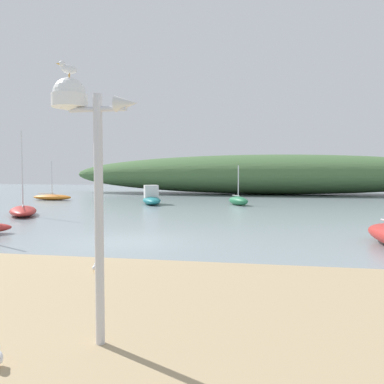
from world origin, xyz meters
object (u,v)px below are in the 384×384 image
(sailboat_centre_water, at_px, (238,201))
(seagull_mid_strand, at_px, (95,267))
(seagull_on_radar, at_px, (68,68))
(motorboat_west_reach, at_px, (151,198))
(sailboat_by_sandbar, at_px, (52,197))
(mast_structure, at_px, (82,130))
(sailboat_east_reach, at_px, (23,211))

(sailboat_centre_water, bearing_deg, seagull_mid_strand, -95.43)
(seagull_on_radar, xyz_separation_m, motorboat_west_reach, (-5.98, 24.31, -3.36))
(seagull_on_radar, relative_size, motorboat_west_reach, 0.06)
(sailboat_by_sandbar, relative_size, motorboat_west_reach, 0.94)
(seagull_on_radar, bearing_deg, sailboat_by_sandbar, 120.69)
(seagull_mid_strand, bearing_deg, sailboat_by_sandbar, 122.13)
(sailboat_by_sandbar, bearing_deg, mast_structure, -59.02)
(seagull_on_radar, bearing_deg, motorboat_west_reach, 103.83)
(sailboat_east_reach, bearing_deg, motorboat_west_reach, 60.09)
(sailboat_by_sandbar, bearing_deg, sailboat_east_reach, -66.92)
(sailboat_by_sandbar, relative_size, sailboat_east_reach, 0.77)
(mast_structure, xyz_separation_m, motorboat_west_reach, (-6.16, 24.30, -2.55))
(sailboat_by_sandbar, bearing_deg, seagull_on_radar, -59.31)
(sailboat_centre_water, relative_size, sailboat_east_reach, 0.61)
(seagull_on_radar, height_order, sailboat_by_sandbar, seagull_on_radar)
(motorboat_west_reach, xyz_separation_m, sailboat_east_reach, (-5.12, -8.91, -0.23))
(seagull_on_radar, relative_size, sailboat_east_reach, 0.05)
(seagull_mid_strand, bearing_deg, mast_structure, -67.52)
(mast_structure, height_order, sailboat_centre_water, mast_structure)
(sailboat_centre_water, distance_m, motorboat_west_reach, 6.76)
(motorboat_west_reach, bearing_deg, sailboat_east_reach, -119.91)
(sailboat_by_sandbar, height_order, motorboat_west_reach, sailboat_by_sandbar)
(mast_structure, distance_m, sailboat_by_sandbar, 31.76)
(mast_structure, relative_size, seagull_mid_strand, 13.02)
(sailboat_by_sandbar, relative_size, sailboat_centre_water, 1.25)
(sailboat_centre_water, relative_size, seagull_mid_strand, 11.06)
(mast_structure, bearing_deg, sailboat_east_reach, 126.26)
(sailboat_by_sandbar, relative_size, seagull_mid_strand, 13.78)
(seagull_on_radar, height_order, motorboat_west_reach, seagull_on_radar)
(sailboat_centre_water, height_order, motorboat_west_reach, sailboat_centre_water)
(seagull_on_radar, xyz_separation_m, sailboat_centre_water, (0.76, 24.76, -3.54))
(sailboat_by_sandbar, bearing_deg, motorboat_west_reach, -15.61)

